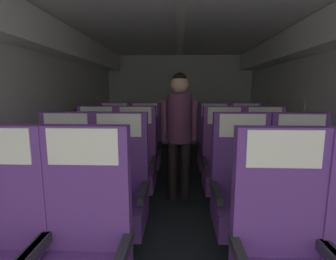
{
  "coord_description": "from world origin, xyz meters",
  "views": [
    {
      "loc": [
        -0.02,
        0.15,
        1.37
      ],
      "look_at": [
        -0.13,
        2.82,
        0.94
      ],
      "focal_mm": 26.38,
      "sensor_mm": 36.0,
      "label": 1
    }
  ],
  "objects_px": {
    "seat_c_right_aisle": "(264,165)",
    "flight_attendant": "(179,124)",
    "seat_b_right_window": "(242,194)",
    "seat_d_left_aisle": "(145,148)",
    "seat_c_right_window": "(224,165)",
    "seat_d_left_window": "(115,147)",
    "seat_d_right_window": "(214,148)",
    "seat_b_right_aisle": "(301,196)",
    "seat_b_left_aisle": "(119,193)",
    "seat_c_left_aisle": "(135,164)",
    "seat_b_left_window": "(66,192)",
    "seat_c_left_window": "(96,163)",
    "seat_a_left_aisle": "(82,256)",
    "seat_d_right_aisle": "(245,148)"
  },
  "relations": [
    {
      "from": "seat_b_left_window",
      "to": "seat_b_left_aisle",
      "type": "bearing_deg",
      "value": -1.31
    },
    {
      "from": "seat_b_left_aisle",
      "to": "seat_b_right_aisle",
      "type": "xyz_separation_m",
      "value": [
        1.55,
        0.01,
        0.0
      ]
    },
    {
      "from": "seat_c_left_window",
      "to": "seat_d_right_aisle",
      "type": "relative_size",
      "value": 1.0
    },
    {
      "from": "flight_attendant",
      "to": "seat_c_right_aisle",
      "type": "bearing_deg",
      "value": -167.1
    },
    {
      "from": "seat_a_left_aisle",
      "to": "seat_d_left_aisle",
      "type": "bearing_deg",
      "value": 90.11
    },
    {
      "from": "seat_b_left_aisle",
      "to": "seat_c_left_aisle",
      "type": "distance_m",
      "value": 0.86
    },
    {
      "from": "seat_b_right_aisle",
      "to": "seat_d_right_window",
      "type": "height_order",
      "value": "same"
    },
    {
      "from": "seat_b_right_aisle",
      "to": "seat_c_right_aisle",
      "type": "relative_size",
      "value": 1.0
    },
    {
      "from": "seat_d_left_aisle",
      "to": "flight_attendant",
      "type": "height_order",
      "value": "flight_attendant"
    },
    {
      "from": "seat_c_left_window",
      "to": "seat_d_left_window",
      "type": "relative_size",
      "value": 1.0
    },
    {
      "from": "seat_a_left_aisle",
      "to": "seat_b_right_window",
      "type": "distance_m",
      "value": 1.36
    },
    {
      "from": "seat_b_right_aisle",
      "to": "seat_c_right_window",
      "type": "bearing_deg",
      "value": 120.61
    },
    {
      "from": "seat_b_left_aisle",
      "to": "seat_d_right_aisle",
      "type": "relative_size",
      "value": 1.0
    },
    {
      "from": "seat_c_right_aisle",
      "to": "flight_attendant",
      "type": "bearing_deg",
      "value": 175.61
    },
    {
      "from": "seat_c_right_window",
      "to": "seat_d_right_aisle",
      "type": "distance_m",
      "value": 1.0
    },
    {
      "from": "seat_b_right_window",
      "to": "seat_d_left_aisle",
      "type": "bearing_deg",
      "value": 122.24
    },
    {
      "from": "seat_b_right_window",
      "to": "seat_d_right_aisle",
      "type": "bearing_deg",
      "value": 74.18
    },
    {
      "from": "seat_b_right_aisle",
      "to": "seat_c_left_window",
      "type": "bearing_deg",
      "value": 157.26
    },
    {
      "from": "seat_c_right_aisle",
      "to": "flight_attendant",
      "type": "relative_size",
      "value": 0.75
    },
    {
      "from": "seat_b_left_aisle",
      "to": "seat_c_left_window",
      "type": "height_order",
      "value": "same"
    },
    {
      "from": "seat_b_right_aisle",
      "to": "seat_c_right_window",
      "type": "xyz_separation_m",
      "value": [
        -0.5,
        0.84,
        0.0
      ]
    },
    {
      "from": "seat_a_left_aisle",
      "to": "seat_d_right_window",
      "type": "xyz_separation_m",
      "value": [
        1.06,
        2.53,
        0.0
      ]
    },
    {
      "from": "seat_b_left_window",
      "to": "seat_b_right_window",
      "type": "bearing_deg",
      "value": 0.31
    },
    {
      "from": "seat_c_right_window",
      "to": "seat_b_right_window",
      "type": "bearing_deg",
      "value": -89.73
    },
    {
      "from": "seat_b_left_aisle",
      "to": "seat_c_left_aisle",
      "type": "xyz_separation_m",
      "value": [
        -0.01,
        0.86,
        0.0
      ]
    },
    {
      "from": "seat_b_left_aisle",
      "to": "seat_c_right_aisle",
      "type": "bearing_deg",
      "value": 29.36
    },
    {
      "from": "seat_a_left_aisle",
      "to": "seat_b_right_aisle",
      "type": "bearing_deg",
      "value": 28.32
    },
    {
      "from": "seat_c_right_window",
      "to": "seat_d_left_window",
      "type": "bearing_deg",
      "value": 150.66
    },
    {
      "from": "seat_c_left_aisle",
      "to": "seat_d_right_aisle",
      "type": "height_order",
      "value": "same"
    },
    {
      "from": "seat_c_left_aisle",
      "to": "seat_d_right_window",
      "type": "distance_m",
      "value": 1.36
    },
    {
      "from": "seat_d_left_window",
      "to": "seat_d_left_aisle",
      "type": "xyz_separation_m",
      "value": [
        0.47,
        -0.0,
        0.0
      ]
    },
    {
      "from": "seat_c_right_aisle",
      "to": "seat_d_right_window",
      "type": "height_order",
      "value": "same"
    },
    {
      "from": "seat_d_right_window",
      "to": "seat_c_right_window",
      "type": "bearing_deg",
      "value": -90.23
    },
    {
      "from": "seat_a_left_aisle",
      "to": "seat_c_right_window",
      "type": "relative_size",
      "value": 1.0
    },
    {
      "from": "seat_d_right_aisle",
      "to": "flight_attendant",
      "type": "bearing_deg",
      "value": -142.59
    },
    {
      "from": "seat_c_right_aisle",
      "to": "seat_b_left_window",
      "type": "bearing_deg",
      "value": -156.97
    },
    {
      "from": "seat_b_left_window",
      "to": "seat_b_right_window",
      "type": "relative_size",
      "value": 1.0
    },
    {
      "from": "seat_c_right_aisle",
      "to": "seat_b_right_aisle",
      "type": "bearing_deg",
      "value": -89.07
    },
    {
      "from": "seat_b_left_aisle",
      "to": "seat_d_right_window",
      "type": "height_order",
      "value": "same"
    },
    {
      "from": "seat_b_left_aisle",
      "to": "seat_b_right_window",
      "type": "bearing_deg",
      "value": 1.03
    },
    {
      "from": "seat_b_left_window",
      "to": "seat_d_left_aisle",
      "type": "distance_m",
      "value": 1.76
    },
    {
      "from": "seat_c_left_window",
      "to": "seat_d_right_window",
      "type": "distance_m",
      "value": 1.76
    },
    {
      "from": "seat_b_right_aisle",
      "to": "seat_d_right_aisle",
      "type": "height_order",
      "value": "same"
    },
    {
      "from": "seat_d_right_window",
      "to": "flight_attendant",
      "type": "relative_size",
      "value": 0.75
    },
    {
      "from": "seat_c_left_aisle",
      "to": "seat_c_right_window",
      "type": "relative_size",
      "value": 1.0
    },
    {
      "from": "seat_b_right_aisle",
      "to": "flight_attendant",
      "type": "distance_m",
      "value": 1.47
    },
    {
      "from": "seat_c_left_aisle",
      "to": "seat_d_left_window",
      "type": "distance_m",
      "value": 0.97
    },
    {
      "from": "seat_d_right_aisle",
      "to": "seat_d_right_window",
      "type": "height_order",
      "value": "same"
    },
    {
      "from": "seat_b_left_window",
      "to": "flight_attendant",
      "type": "distance_m",
      "value": 1.45
    },
    {
      "from": "seat_b_left_window",
      "to": "seat_c_right_window",
      "type": "bearing_deg",
      "value": 28.78
    }
  ]
}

